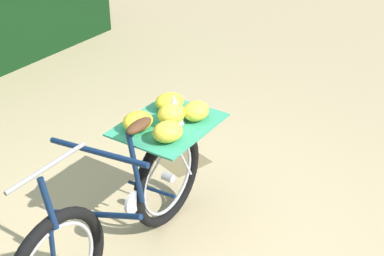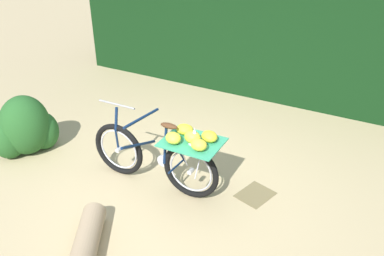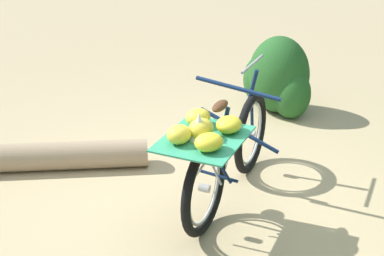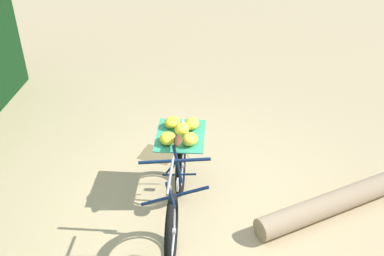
{
  "view_description": "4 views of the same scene",
  "coord_description": "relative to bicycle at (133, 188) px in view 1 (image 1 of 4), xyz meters",
  "views": [
    {
      "loc": [
        -2.31,
        1.5,
        2.53
      ],
      "look_at": [
        0.06,
        -0.46,
        0.76
      ],
      "focal_mm": 50.72,
      "sensor_mm": 36.0,
      "label": 1
    },
    {
      "loc": [
        -2.72,
        -3.21,
        3.23
      ],
      "look_at": [
        0.2,
        -0.32,
        0.93
      ],
      "focal_mm": 39.04,
      "sensor_mm": 36.0,
      "label": 2
    },
    {
      "loc": [
        2.42,
        -3.03,
        2.43
      ],
      "look_at": [
        0.02,
        -0.31,
        0.8
      ],
      "focal_mm": 51.99,
      "sensor_mm": 36.0,
      "label": 3
    },
    {
      "loc": [
        -1.42,
        3.46,
        3.5
      ],
      "look_at": [
        0.05,
        -0.41,
        0.87
      ],
      "focal_mm": 41.2,
      "sensor_mm": 36.0,
      "label": 4
    }
  ],
  "objects": [
    {
      "name": "bicycle",
      "position": [
        0.0,
        0.0,
        0.0
      ],
      "size": [
        0.92,
        1.79,
        1.03
      ],
      "rotation": [
        0.0,
        0.0,
        1.87
      ],
      "color": "black",
      "rests_on": "ground_plane"
    },
    {
      "name": "ground_plane",
      "position": [
        -0.05,
        -0.02,
        -0.5
      ],
      "size": [
        60.0,
        60.0,
        0.0
      ],
      "primitive_type": "plane",
      "color": "tan"
    },
    {
      "name": "leaf_litter_patch",
      "position": [
        0.69,
        -0.92,
        -0.5
      ],
      "size": [
        0.44,
        0.36,
        0.01
      ],
      "primitive_type": "cube",
      "color": "olive",
      "rests_on": "ground_plane"
    }
  ]
}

